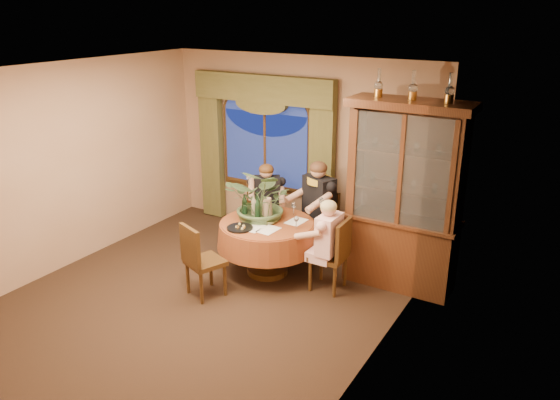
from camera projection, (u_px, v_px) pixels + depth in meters
The scene contains 35 objects.
floor at pixel (205, 298), 6.87m from camera, with size 5.00×5.00×0.00m, color black.
wall_back at pixel (301, 148), 8.42m from camera, with size 4.50×4.50×0.00m, color #996F51.
wall_right at pixel (381, 231), 5.32m from camera, with size 5.00×5.00×0.00m, color #996F51.
ceiling at pixel (192, 71), 5.92m from camera, with size 5.00×5.00×0.00m, color white.
window at pixel (265, 150), 8.69m from camera, with size 1.62×0.10×1.32m, color navy, non-canonical shape.
arched_transom at pixel (265, 101), 8.42m from camera, with size 1.60×0.06×0.44m, color navy, non-canonical shape.
drapery_left at pixel (212, 150), 9.18m from camera, with size 0.38×0.14×2.32m, color #494721.
drapery_right at pixel (322, 167), 8.19m from camera, with size 0.38×0.14×2.32m, color #494721.
swag_valance at pixel (262, 89), 8.29m from camera, with size 2.45×0.16×0.42m, color #494721, non-canonical shape.
dining_table at pixel (267, 248), 7.40m from camera, with size 1.35×1.35×0.75m, color maroon.
china_cabinet at pixel (404, 197), 6.82m from camera, with size 1.50×0.59×2.43m, color #3E2013.
oil_lamp_left at pixel (379, 83), 6.55m from camera, with size 0.11×0.11×0.34m, color #A5722D, non-canonical shape.
oil_lamp_center at pixel (413, 85), 6.35m from camera, with size 0.11×0.11×0.34m, color #A5722D, non-canonical shape.
oil_lamp_right at pixel (450, 88), 6.14m from camera, with size 0.11×0.11×0.34m, color #A5722D, non-canonical shape.
chair_right at pixel (328, 255), 6.95m from camera, with size 0.42×0.42×0.96m, color black.
chair_back_right at pixel (318, 224), 7.91m from camera, with size 0.42×0.42×0.96m, color black.
chair_back at pixel (262, 218), 8.16m from camera, with size 0.42×0.42×0.96m, color black.
chair_front_left at pixel (205, 260), 6.80m from camera, with size 0.42×0.42×0.96m, color black.
person_pink at pixel (329, 246), 6.86m from camera, with size 0.44×0.40×1.23m, color beige, non-canonical shape.
person_back at pixel (267, 205), 8.19m from camera, with size 0.46×0.43×1.30m, color black, non-canonical shape.
person_scarf at pixel (319, 210), 7.79m from camera, with size 0.52×0.47×1.45m, color black, non-canonical shape.
stoneware_vase at pixel (267, 208), 7.37m from camera, with size 0.15×0.15×0.28m, color #94785E, non-canonical shape.
centerpiece_plant at pixel (263, 174), 7.21m from camera, with size 0.96×1.07×0.83m, color #415A36.
olive_bowl at pixel (271, 222), 7.22m from camera, with size 0.15×0.15×0.05m, color #4C512B.
cheese_platter at pixel (240, 228), 7.05m from camera, with size 0.34×0.34×0.02m, color black.
wine_bottle_0 at pixel (258, 210), 7.25m from camera, with size 0.07×0.07×0.33m, color black.
wine_bottle_1 at pixel (254, 207), 7.35m from camera, with size 0.07×0.07×0.33m, color tan.
wine_bottle_2 at pixel (245, 206), 7.38m from camera, with size 0.07×0.07×0.33m, color black.
wine_bottle_3 at pixel (257, 203), 7.48m from camera, with size 0.07×0.07×0.33m, color black.
tasting_paper_0 at pixel (268, 230), 7.01m from camera, with size 0.21×0.30×0.00m, color white.
tasting_paper_1 at pixel (296, 221), 7.28m from camera, with size 0.21×0.30×0.00m, color white.
tasting_paper_2 at pixel (254, 228), 7.07m from camera, with size 0.21×0.30×0.00m, color white.
wine_glass_person_pink at pixel (296, 222), 7.02m from camera, with size 0.07×0.07×0.18m, color silver, non-canonical shape.
wine_glass_person_back at pixel (267, 204), 7.66m from camera, with size 0.07×0.07×0.18m, color silver, non-canonical shape.
wine_glass_person_scarf at pixel (294, 209), 7.49m from camera, with size 0.07×0.07×0.18m, color silver, non-canonical shape.
Camera 1 is at (3.90, -4.72, 3.48)m, focal length 35.00 mm.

